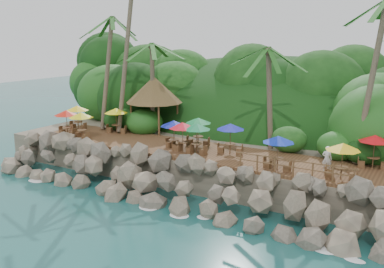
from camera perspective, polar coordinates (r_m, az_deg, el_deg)
The scene contains 12 objects.
ground at distance 26.64m, azimuth -6.63°, elevation -9.66°, with size 140.00×140.00×0.00m, color #19514F.
land_base at distance 39.64m, azimuth 7.32°, elevation -0.53°, with size 32.00×25.20×2.10m, color gray.
jungle_hill at distance 46.70m, azimuth 10.91°, elevation 0.06°, with size 44.80×28.00×15.40m, color #143811.
seawall at distance 27.75m, azimuth -4.20°, elevation -6.13°, with size 29.00×4.00×2.30m, color gray, non-canonical shape.
terrace at distance 30.67m, azimuth 0.00°, elevation -2.19°, with size 26.00×5.00×0.20m, color brown.
jungle_foliage at distance 39.01m, azimuth 6.70°, elevation -2.33°, with size 44.00×16.00×12.00m, color #143811, non-canonical shape.
foam_line at distance 26.85m, azimuth -6.24°, elevation -9.39°, with size 25.20×0.80×0.06m.
palms at distance 31.58m, azimuth 4.39°, elevation 15.19°, with size 30.12×7.03×14.18m.
palapa at distance 36.21m, azimuth -5.05°, elevation 5.88°, with size 4.75×4.75×4.60m.
dining_clusters at distance 30.34m, azimuth -1.38°, elevation 1.20°, with size 25.46×5.13×2.09m.
railing at distance 25.27m, azimuth 13.31°, elevation -4.19°, with size 7.20×0.10×1.00m.
waiter at distance 26.62m, azimuth 17.47°, elevation -3.17°, with size 0.57×0.38×1.57m, color white.
Camera 1 is at (14.96, -19.56, 10.17)m, focal length 40.20 mm.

